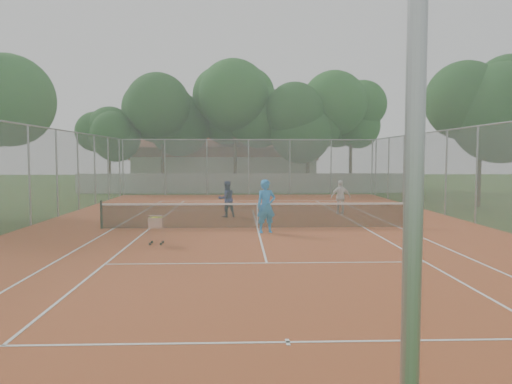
{
  "coord_description": "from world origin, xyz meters",
  "views": [
    {
      "loc": [
        -0.71,
        -19.01,
        2.73
      ],
      "look_at": [
        0.0,
        1.5,
        1.3
      ],
      "focal_mm": 35.0,
      "sensor_mm": 36.0,
      "label": 1
    }
  ],
  "objects_px": {
    "player_far_left": "(227,199)",
    "tennis_net": "(257,215)",
    "clubhouse": "(225,163)",
    "player_near": "(266,206)",
    "player_far_right": "(341,197)",
    "ball_hopper": "(156,230)"
  },
  "relations": [
    {
      "from": "player_far_left",
      "to": "ball_hopper",
      "type": "height_order",
      "value": "player_far_left"
    },
    {
      "from": "clubhouse",
      "to": "player_far_right",
      "type": "xyz_separation_m",
      "value": [
        6.16,
        -24.44,
        -1.37
      ]
    },
    {
      "from": "clubhouse",
      "to": "player_near",
      "type": "relative_size",
      "value": 8.56
    },
    {
      "from": "player_far_right",
      "to": "ball_hopper",
      "type": "xyz_separation_m",
      "value": [
        -7.44,
        -8.11,
        -0.34
      ]
    },
    {
      "from": "player_far_left",
      "to": "tennis_net",
      "type": "bearing_deg",
      "value": 86.38
    },
    {
      "from": "clubhouse",
      "to": "player_far_left",
      "type": "bearing_deg",
      "value": -88.35
    },
    {
      "from": "player_far_right",
      "to": "tennis_net",
      "type": "bearing_deg",
      "value": 47.09
    },
    {
      "from": "clubhouse",
      "to": "ball_hopper",
      "type": "distance_m",
      "value": 32.62
    },
    {
      "from": "clubhouse",
      "to": "player_far_left",
      "type": "relative_size",
      "value": 10.03
    },
    {
      "from": "tennis_net",
      "to": "player_far_left",
      "type": "relative_size",
      "value": 7.27
    },
    {
      "from": "ball_hopper",
      "to": "player_near",
      "type": "bearing_deg",
      "value": 34.52
    },
    {
      "from": "ball_hopper",
      "to": "player_far_left",
      "type": "bearing_deg",
      "value": 75.57
    },
    {
      "from": "tennis_net",
      "to": "clubhouse",
      "type": "distance_m",
      "value": 29.12
    },
    {
      "from": "tennis_net",
      "to": "ball_hopper",
      "type": "distance_m",
      "value": 4.83
    },
    {
      "from": "tennis_net",
      "to": "player_far_right",
      "type": "distance_m",
      "value": 6.18
    },
    {
      "from": "player_near",
      "to": "player_far_right",
      "type": "height_order",
      "value": "player_near"
    },
    {
      "from": "clubhouse",
      "to": "player_near",
      "type": "xyz_separation_m",
      "value": [
        2.27,
        -30.23,
        -1.22
      ]
    },
    {
      "from": "player_near",
      "to": "player_far_right",
      "type": "relative_size",
      "value": 1.18
    },
    {
      "from": "clubhouse",
      "to": "player_far_right",
      "type": "height_order",
      "value": "clubhouse"
    },
    {
      "from": "tennis_net",
      "to": "player_far_left",
      "type": "distance_m",
      "value": 3.81
    },
    {
      "from": "clubhouse",
      "to": "player_far_left",
      "type": "xyz_separation_m",
      "value": [
        0.73,
        -25.42,
        -1.36
      ]
    },
    {
      "from": "player_far_left",
      "to": "player_far_right",
      "type": "xyz_separation_m",
      "value": [
        5.42,
        0.98,
        -0.01
      ]
    }
  ]
}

